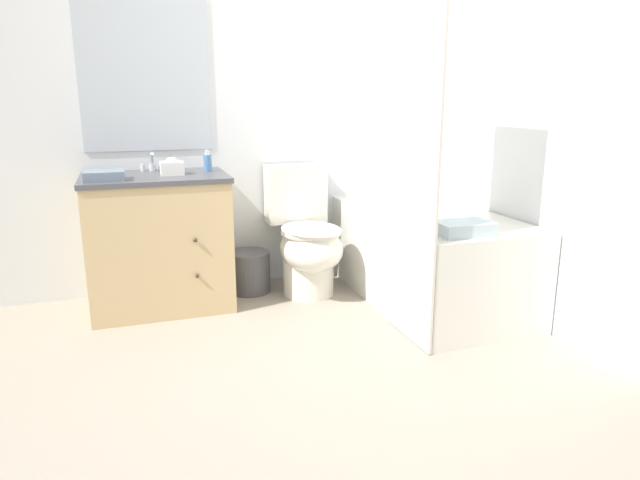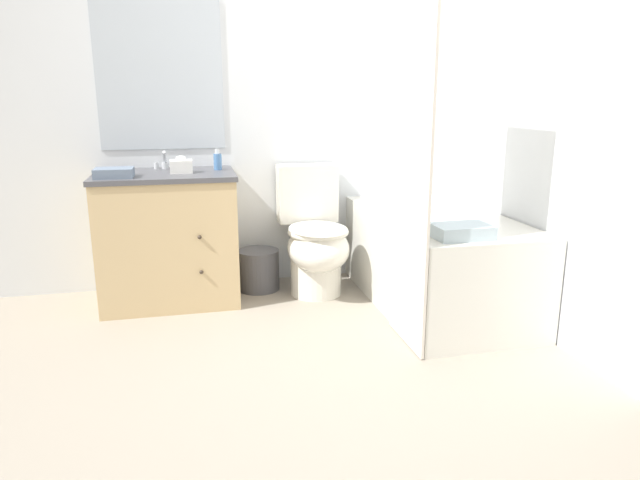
# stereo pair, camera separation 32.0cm
# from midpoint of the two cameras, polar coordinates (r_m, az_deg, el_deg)

# --- Properties ---
(ground_plane) EXTENTS (14.00, 14.00, 0.00)m
(ground_plane) POSITION_cam_midpoint_polar(r_m,az_deg,el_deg) (2.72, 5.78, -13.96)
(ground_plane) COLOR gray
(wall_back) EXTENTS (8.00, 0.06, 2.50)m
(wall_back) POSITION_cam_midpoint_polar(r_m,az_deg,el_deg) (3.96, -1.57, 13.77)
(wall_back) COLOR silver
(wall_back) RESTS_ON ground_plane
(wall_right) EXTENTS (0.05, 2.60, 2.50)m
(wall_right) POSITION_cam_midpoint_polar(r_m,az_deg,el_deg) (3.68, 21.08, 12.81)
(wall_right) COLOR silver
(wall_right) RESTS_ON ground_plane
(vanity_cabinet) EXTENTS (0.85, 0.61, 0.82)m
(vanity_cabinet) POSITION_cam_midpoint_polar(r_m,az_deg,el_deg) (3.67, -12.51, 0.33)
(vanity_cabinet) COLOR tan
(vanity_cabinet) RESTS_ON ground_plane
(sink_faucet) EXTENTS (0.14, 0.12, 0.12)m
(sink_faucet) POSITION_cam_midpoint_polar(r_m,az_deg,el_deg) (3.78, -12.91, 7.45)
(sink_faucet) COLOR silver
(sink_faucet) RESTS_ON vanity_cabinet
(toilet) EXTENTS (0.40, 0.69, 0.83)m
(toilet) POSITION_cam_midpoint_polar(r_m,az_deg,el_deg) (3.74, 1.95, -0.01)
(toilet) COLOR silver
(toilet) RESTS_ON ground_plane
(bathtub) EXTENTS (0.74, 1.47, 0.58)m
(bathtub) POSITION_cam_midpoint_polar(r_m,az_deg,el_deg) (3.66, 13.91, -1.92)
(bathtub) COLOR silver
(bathtub) RESTS_ON ground_plane
(shower_curtain) EXTENTS (0.02, 0.47, 1.97)m
(shower_curtain) POSITION_cam_midpoint_polar(r_m,az_deg,el_deg) (2.91, 12.40, 8.15)
(shower_curtain) COLOR silver
(shower_curtain) RESTS_ON ground_plane
(wastebasket) EXTENTS (0.28, 0.28, 0.27)m
(wastebasket) POSITION_cam_midpoint_polar(r_m,az_deg,el_deg) (3.87, -3.82, -3.02)
(wastebasket) COLOR #4C4C51
(wastebasket) RESTS_ON ground_plane
(tissue_box) EXTENTS (0.13, 0.13, 0.10)m
(tissue_box) POSITION_cam_midpoint_polar(r_m,az_deg,el_deg) (3.57, -11.22, 7.25)
(tissue_box) COLOR white
(tissue_box) RESTS_ON vanity_cabinet
(soap_dispenser) EXTENTS (0.05, 0.05, 0.13)m
(soap_dispenser) POSITION_cam_midpoint_polar(r_m,az_deg,el_deg) (3.68, -7.74, 7.83)
(soap_dispenser) COLOR #4C7AB2
(soap_dispenser) RESTS_ON vanity_cabinet
(hand_towel_folded) EXTENTS (0.22, 0.17, 0.05)m
(hand_towel_folded) POSITION_cam_midpoint_polar(r_m,az_deg,el_deg) (3.45, -17.44, 6.41)
(hand_towel_folded) COLOR slate
(hand_towel_folded) RESTS_ON vanity_cabinet
(bath_towel_folded) EXTENTS (0.29, 0.20, 0.07)m
(bath_towel_folded) POSITION_cam_midpoint_polar(r_m,az_deg,el_deg) (3.02, 16.97, 0.79)
(bath_towel_folded) COLOR silver
(bath_towel_folded) RESTS_ON bathtub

